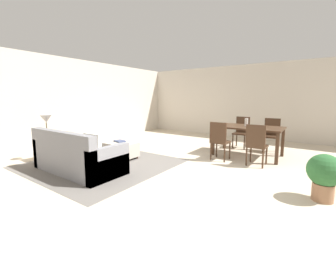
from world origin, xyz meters
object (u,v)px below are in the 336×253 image
Objects in this scene: side_table at (48,142)px; table_lamp at (46,120)px; couch at (77,157)px; vase_centerpiece at (246,122)px; ottoman_table at (118,149)px; book_on_ottoman at (120,141)px; potted_plant at (324,174)px; dining_chair_near_left at (219,139)px; dining_chair_near_right at (256,143)px; dining_table at (248,130)px; dining_chair_far_left at (242,130)px; dining_chair_far_right at (272,133)px.

table_lamp is (0.00, 0.00, 0.53)m from side_table.
couch is 4.10m from vase_centerpiece.
ottoman_table is 1.61× the size of side_table.
side_table is at bearing 177.17° from couch.
potted_plant reaches higher than book_on_ottoman.
dining_chair_near_left reaches higher than ottoman_table.
side_table is 4.79m from dining_chair_near_right.
dining_chair_near_right is at bearing -61.20° from vase_centerpiece.
side_table is at bearing -139.64° from dining_table.
dining_chair_near_left is at bearing 151.10° from potted_plant.
dining_chair_far_left is 0.98m from vase_centerpiece.
dining_chair_far_right is at bearing 44.62° from ottoman_table.
dining_table is 0.95m from dining_chair_near_left.
dining_chair_near_left is at bearing -116.84° from dining_table.
dining_chair_near_left is 2.33m from potted_plant.
table_lamp is at bearing -129.50° from dining_chair_far_left.
dining_chair_far_right is 1.33× the size of potted_plant.
dining_chair_far_left is at bearing 89.50° from dining_chair_near_left.
dining_chair_near_left is at bearing 30.75° from ottoman_table.
table_lamp reaches higher than dining_table.
side_table is 2.18× the size of book_on_ottoman.
side_table is at bearing -138.10° from ottoman_table.
dining_chair_far_right reaches higher than side_table.
dining_table is 1.79× the size of dining_chair_near_left.
dining_chair_near_left is 1.86m from dining_chair_far_right.
couch is at bearing -130.30° from dining_chair_near_left.
dining_chair_far_right is at bearing 43.50° from book_on_ottoman.
table_lamp reaches higher than side_table.
couch is 1.19× the size of dining_table.
potted_plant is at bearing -54.45° from dining_chair_far_left.
couch is at bearing -2.83° from table_lamp.
book_on_ottoman is (1.19, 1.17, -0.03)m from side_table.
vase_centerpiece is (2.42, 3.27, 0.56)m from couch.
dining_chair_near_left is 1.00× the size of dining_chair_near_right.
dining_chair_near_right is at bearing 29.73° from table_lamp.
couch is at bearing -127.23° from dining_table.
dining_chair_far_left is at bearing 176.90° from dining_chair_far_right.
side_table is at bearing -139.09° from vase_centerpiece.
table_lamp is 0.32× the size of dining_table.
vase_centerpiece is 2.63m from potted_plant.
ottoman_table is at bearing 41.90° from table_lamp.
dining_chair_near_right reaches higher than dining_table.
ottoman_table is at bearing -178.24° from potted_plant.
dining_chair_near_right is 1.33× the size of potted_plant.
ottoman_table is at bearing -139.59° from vase_centerpiece.
couch is at bearing -87.04° from ottoman_table.
book_on_ottoman is at bearing -141.04° from vase_centerpiece.
dining_chair_far_left reaches higher than ottoman_table.
dining_chair_near_left and dining_chair_near_right have the same top height.
vase_centerpiece is (0.36, -0.85, 0.34)m from dining_chair_far_left.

